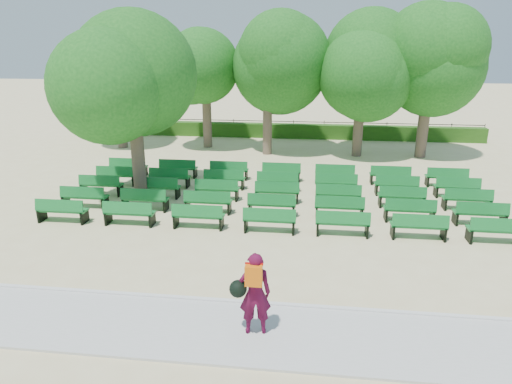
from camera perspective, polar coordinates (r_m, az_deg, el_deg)
ground at (r=16.85m, az=-1.00°, el=-2.45°), size 120.00×120.00×0.00m
paving at (r=10.35m, az=-6.99°, el=-16.71°), size 30.00×2.20×0.06m
curb at (r=11.28m, az=-5.57°, el=-13.35°), size 30.00×0.12×0.10m
hedge at (r=30.20m, az=2.74°, el=7.67°), size 26.00×0.70×0.90m
fence at (r=30.67m, az=2.79°, el=6.98°), size 26.00×0.10×1.02m
tree_line at (r=26.38m, az=2.05°, el=5.15°), size 21.80×6.80×7.04m
bench_array at (r=17.84m, az=2.51°, el=-0.97°), size 1.74×0.62×1.08m
tree_among at (r=17.81m, az=-15.36°, el=14.45°), size 5.13×5.13×7.30m
person at (r=9.65m, az=-0.31°, el=-12.45°), size 0.90×0.57×1.84m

